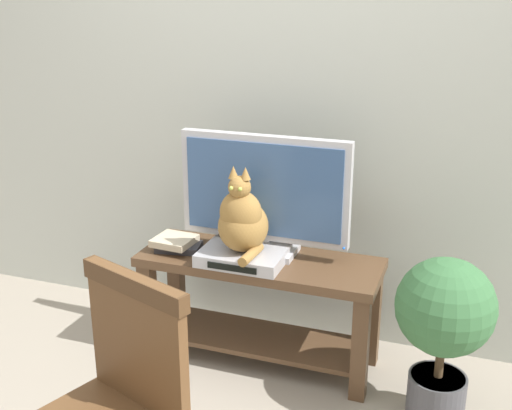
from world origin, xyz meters
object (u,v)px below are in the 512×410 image
tv_stand (260,292)px  media_box (243,256)px  cat (242,220)px  tv (264,193)px  book_stack (177,244)px  potted_plant (444,323)px  wooden_chair (112,405)px

tv_stand → media_box: 0.22m
cat → media_box: bearing=95.6°
tv → book_stack: size_ratio=3.50×
tv_stand → potted_plant: (0.86, -0.19, 0.10)m
cat → potted_plant: (0.91, -0.12, -0.29)m
media_box → cat: 0.18m
media_box → wooden_chair: (0.02, -1.16, -0.01)m
cat → tv_stand: bearing=52.9°
tv_stand → tv: bearing=90.0°
wooden_chair → potted_plant: 1.37m
tv → book_stack: bearing=-165.0°
potted_plant → wooden_chair: bearing=-131.0°
wooden_chair → book_stack: (-0.37, 1.18, 0.01)m
tv_stand → wooden_chair: wooden_chair is taller
media_box → wooden_chair: size_ratio=0.41×
media_box → book_stack: book_stack is taller
wooden_chair → tv: bearing=88.2°
tv_stand → potted_plant: 0.88m
tv → media_box: size_ratio=2.09×
book_stack → potted_plant: bearing=-6.8°
cat → book_stack: bearing=175.1°
tv → cat: size_ratio=1.97×
tv → wooden_chair: tv is taller
book_stack → tv_stand: bearing=6.2°
wooden_chair → book_stack: size_ratio=4.11×
cat → potted_plant: bearing=-7.5°
media_box → book_stack: size_ratio=1.68×
tv → tv_stand: bearing=-90.0°
potted_plant → tv_stand: bearing=167.2°
tv_stand → wooden_chair: 1.24m
cat → book_stack: (-0.35, 0.03, -0.17)m
tv → wooden_chair: 1.32m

